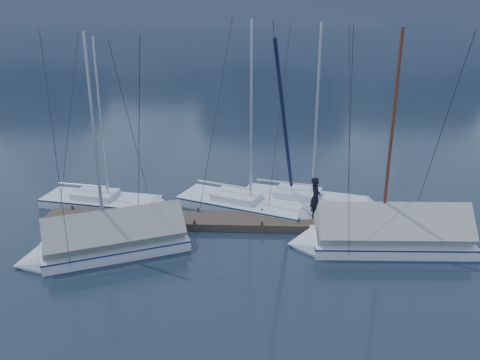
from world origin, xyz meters
name	(u,v)px	position (x,y,z in m)	size (l,w,h in m)	color
ground	(238,245)	(0.00, 0.00, 0.00)	(1000.00, 1000.00, 0.00)	black
dock	(240,223)	(0.00, 2.00, 0.11)	(18.00, 1.50, 0.54)	#382D23
mooring_posts	(229,218)	(-0.50, 2.00, 0.35)	(15.12, 1.52, 0.35)	#382D23
sailboat_open_left	(118,204)	(-6.17, 3.85, 0.16)	(7.06, 3.28, 9.03)	silver
sailboat_open_mid	(260,209)	(0.92, 3.51, 0.17)	(7.69, 4.81, 9.87)	silver
sailboat_open_right	(322,204)	(3.99, 4.25, 0.17)	(7.61, 3.97, 9.69)	silver
sailboat_covered_near	(377,237)	(5.78, 0.06, 0.49)	(7.62, 3.27, 9.83)	white
sailboat_covered_far	(102,244)	(-5.47, -1.01, 0.47)	(7.08, 4.60, 9.59)	silver
person	(315,197)	(3.41, 2.35, 1.29)	(0.70, 0.46, 1.91)	black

